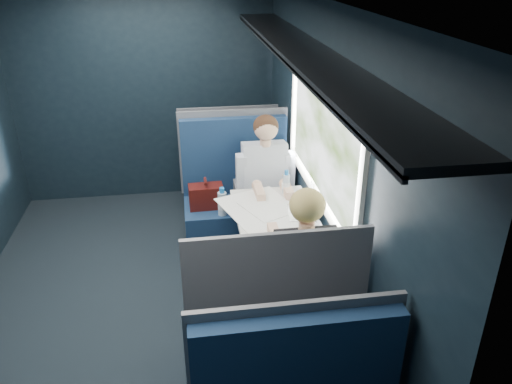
{
  "coord_description": "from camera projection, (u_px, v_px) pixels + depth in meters",
  "views": [
    {
      "loc": [
        0.4,
        -3.34,
        2.59
      ],
      "look_at": [
        0.9,
        0.0,
        0.95
      ],
      "focal_mm": 35.0,
      "sensor_mm": 36.0,
      "label": 1
    }
  ],
  "objects": [
    {
      "name": "seat_bay_near",
      "position": [
        236.0,
        203.0,
        4.75
      ],
      "size": [
        1.04,
        0.62,
        1.26
      ],
      "color": "#0E203D",
      "rests_on": "ground"
    },
    {
      "name": "man",
      "position": [
        266.0,
        180.0,
        4.51
      ],
      "size": [
        0.53,
        0.56,
        1.32
      ],
      "color": "black",
      "rests_on": "ground"
    },
    {
      "name": "seat_row_front",
      "position": [
        228.0,
        167.0,
        5.58
      ],
      "size": [
        1.04,
        0.51,
        1.16
      ],
      "color": "#0E203D",
      "rests_on": "ground"
    },
    {
      "name": "bottle_small",
      "position": [
        286.0,
        183.0,
        4.17
      ],
      "size": [
        0.06,
        0.06,
        0.21
      ],
      "color": "silver",
      "rests_on": "table"
    },
    {
      "name": "ground",
      "position": [
        147.0,
        305.0,
        4.05
      ],
      "size": [
        2.8,
        4.2,
        0.01
      ],
      "primitive_type": "cube",
      "color": "black"
    },
    {
      "name": "seat_bay_far",
      "position": [
        269.0,
        326.0,
        3.2
      ],
      "size": [
        1.04,
        0.62,
        1.26
      ],
      "color": "#0E203D",
      "rests_on": "ground"
    },
    {
      "name": "room_shell",
      "position": [
        129.0,
        131.0,
        3.41
      ],
      "size": [
        3.0,
        4.4,
        2.4
      ],
      "color": "black",
      "rests_on": "ground"
    },
    {
      "name": "cup",
      "position": [
        285.0,
        188.0,
        4.22
      ],
      "size": [
        0.06,
        0.06,
        0.08
      ],
      "primitive_type": "cylinder",
      "color": "white",
      "rests_on": "table"
    },
    {
      "name": "laptop",
      "position": [
        308.0,
        207.0,
        3.87
      ],
      "size": [
        0.26,
        0.31,
        0.21
      ],
      "color": "silver",
      "rests_on": "table"
    },
    {
      "name": "woman",
      "position": [
        302.0,
        267.0,
        3.25
      ],
      "size": [
        0.53,
        0.56,
        1.32
      ],
      "color": "black",
      "rests_on": "ground"
    },
    {
      "name": "table",
      "position": [
        273.0,
        224.0,
        3.9
      ],
      "size": [
        0.62,
        1.0,
        0.74
      ],
      "color": "#54565E",
      "rests_on": "ground"
    },
    {
      "name": "papers",
      "position": [
        264.0,
        211.0,
        3.92
      ],
      "size": [
        0.75,
        0.89,
        0.01
      ],
      "primitive_type": "cube",
      "rotation": [
        0.0,
        0.0,
        0.33
      ],
      "color": "white",
      "rests_on": "table"
    }
  ]
}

